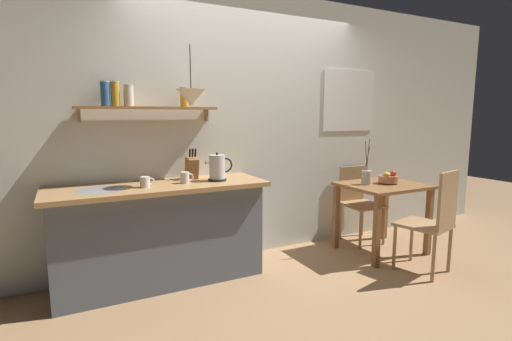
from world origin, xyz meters
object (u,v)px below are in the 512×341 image
dining_chair_far (358,200)px  knife_block (192,167)px  coffee_mug_spare (185,177)px  coffee_mug_by_sink (145,182)px  dining_table (382,196)px  dining_chair_near (433,218)px  electric_kettle (218,168)px  fruit_bowl (389,178)px  pendant_lamp (191,97)px  twig_vase (366,177)px

dining_chair_far → knife_block: size_ratio=3.04×
coffee_mug_spare → coffee_mug_by_sink: bearing=-173.8°
dining_table → coffee_mug_by_sink: (-2.43, 0.22, 0.32)m
dining_table → dining_chair_near: (-0.02, -0.65, -0.08)m
dining_table → electric_kettle: (-1.78, 0.25, 0.39)m
knife_block → dining_table: bearing=-13.0°
dining_chair_near → coffee_mug_spare: bearing=156.1°
fruit_bowl → knife_block: knife_block is taller
dining_chair_near → coffee_mug_spare: 2.29m
coffee_mug_spare → pendant_lamp: bearing=-68.4°
dining_chair_near → coffee_mug_by_sink: dining_chair_near is taller
electric_kettle → twig_vase: bearing=-6.9°
dining_chair_far → coffee_mug_by_sink: size_ratio=7.32×
twig_vase → electric_kettle: size_ratio=1.88×
dining_chair_near → coffee_mug_by_sink: (-2.41, 0.87, 0.40)m
dining_chair_far → twig_vase: twig_vase is taller
dining_chair_near → electric_kettle: size_ratio=3.80×
dining_chair_near → knife_block: knife_block is taller
electric_kettle → coffee_mug_spare: electric_kettle is taller
electric_kettle → coffee_mug_spare: size_ratio=2.18×
dining_chair_near → knife_block: (-1.94, 1.10, 0.46)m
dining_chair_far → dining_chair_near: bearing=-93.1°
dining_table → knife_block: bearing=167.0°
electric_kettle → dining_chair_far: bearing=4.9°
fruit_bowl → knife_block: (-2.02, 0.47, 0.19)m
electric_kettle → knife_block: (-0.18, 0.20, -0.01)m
dining_chair_near → knife_block: 2.28m
coffee_mug_by_sink → knife_block: bearing=26.2°
twig_vase → dining_table: bearing=-18.3°
electric_kettle → dining_chair_near: bearing=-27.2°
dining_table → fruit_bowl: bearing=-13.0°
dining_chair_far → electric_kettle: electric_kettle is taller
dining_table → coffee_mug_by_sink: size_ratio=7.03×
dining_table → fruit_bowl: (0.07, -0.01, 0.19)m
fruit_bowl → twig_vase: twig_vase is taller
twig_vase → electric_kettle: 1.62m
twig_vase → electric_kettle: (-1.60, 0.19, 0.17)m
dining_chair_near → twig_vase: (-0.16, 0.71, 0.29)m
pendant_lamp → dining_chair_far: bearing=6.8°
dining_table → knife_block: size_ratio=2.92×
twig_vase → coffee_mug_spare: bearing=174.0°
dining_chair_far → knife_block: 2.06m
knife_block → coffee_mug_by_sink: (-0.47, -0.23, -0.07)m
fruit_bowl → dining_chair_far: bearing=93.8°
coffee_mug_by_sink → dining_table: bearing=-5.2°
dining_table → electric_kettle: 1.84m
twig_vase → coffee_mug_spare: twig_vase is taller
dining_chair_near → dining_table: bearing=88.2°
dining_table → dining_chair_far: 0.43m
dining_chair_far → pendant_lamp: pendant_lamp is taller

